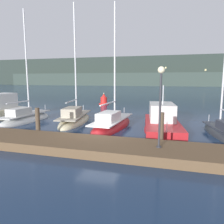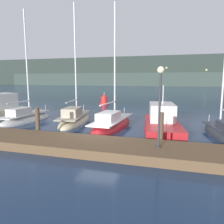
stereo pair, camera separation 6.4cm
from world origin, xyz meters
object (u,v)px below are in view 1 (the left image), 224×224
sailboat_berth_6 (222,134)px  dock_lamppost (161,94)px  channel_buoy (104,100)px  sailboat_berth_4 (112,126)px  sailboat_berth_2 (25,120)px  motorboat_berth_5 (162,125)px  sailboat_berth_3 (75,120)px

sailboat_berth_6 → dock_lamppost: sailboat_berth_6 is taller
sailboat_berth_6 → channel_buoy: (-13.02, 14.96, 0.50)m
sailboat_berth_4 → dock_lamppost: (3.90, -5.53, 2.87)m
channel_buoy → sailboat_berth_6: bearing=-49.0°
sailboat_berth_2 → dock_lamppost: sailboat_berth_2 is taller
sailboat_berth_6 → dock_lamppost: bearing=-126.4°
dock_lamppost → motorboat_berth_5: bearing=91.8°
sailboat_berth_4 → sailboat_berth_2: bearing=179.4°
sailboat_berth_6 → motorboat_berth_5: bearing=169.0°
sailboat_berth_3 → sailboat_berth_2: bearing=-165.8°
dock_lamppost → sailboat_berth_4: bearing=125.2°
sailboat_berth_2 → sailboat_berth_6: (15.46, -0.60, -0.04)m
sailboat_berth_6 → sailboat_berth_4: bearing=176.1°
sailboat_berth_2 → sailboat_berth_3: bearing=14.2°
motorboat_berth_5 → sailboat_berth_6: sailboat_berth_6 is taller
sailboat_berth_4 → motorboat_berth_5: bearing=3.6°
sailboat_berth_3 → sailboat_berth_6: (11.27, -1.65, -0.05)m
sailboat_berth_2 → sailboat_berth_6: size_ratio=1.29×
sailboat_berth_2 → sailboat_berth_3: 4.32m
sailboat_berth_2 → motorboat_berth_5: bearing=0.8°
motorboat_berth_5 → channel_buoy: motorboat_berth_5 is taller
sailboat_berth_4 → motorboat_berth_5: size_ratio=1.33×
sailboat_berth_6 → dock_lamppost: (-3.69, -5.01, 2.88)m
motorboat_berth_5 → channel_buoy: size_ratio=4.44×
sailboat_berth_3 → channel_buoy: (-1.75, 13.30, 0.44)m
sailboat_berth_4 → dock_lamppost: sailboat_berth_4 is taller
sailboat_berth_2 → sailboat_berth_3: sailboat_berth_3 is taller
sailboat_berth_6 → sailboat_berth_2: bearing=177.8°
motorboat_berth_5 → dock_lamppost: bearing=-88.2°
sailboat_berth_4 → dock_lamppost: bearing=-54.8°
sailboat_berth_3 → dock_lamppost: bearing=-41.3°
motorboat_berth_5 → sailboat_berth_3: bearing=173.1°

